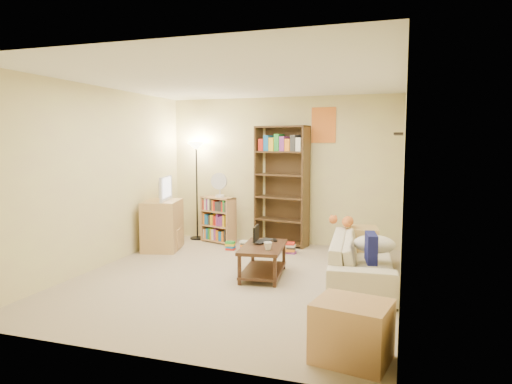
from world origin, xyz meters
TOP-DOWN VIEW (x-y plane):
  - room at (0.00, 0.01)m, footprint 4.50×4.54m
  - sofa at (1.55, 0.34)m, footprint 2.04×1.06m
  - navy_pillow at (1.68, -0.07)m, footprint 0.17×0.38m
  - cream_blanket at (1.68, 0.40)m, footprint 0.52×0.37m
  - tabby_cat at (1.24, 1.06)m, footprint 0.44×0.18m
  - coffee_table at (0.30, 0.19)m, footprint 0.62×0.98m
  - laptop at (0.30, 0.35)m, footprint 0.47×0.41m
  - laptop_screen at (0.17, 0.33)m, footprint 0.05×0.31m
  - mug at (0.44, -0.03)m, footprint 0.19×0.19m
  - tv_remote at (0.37, 0.51)m, footprint 0.11×0.17m
  - tv_stand at (-1.70, 1.15)m, footprint 0.70×0.86m
  - television at (-1.70, 1.15)m, footprint 0.72×0.42m
  - tall_bookshelf at (0.06, 2.05)m, footprint 0.95×0.47m
  - short_bookshelf at (-1.04, 1.91)m, footprint 0.67×0.44m
  - desk_fan at (-1.00, 1.87)m, footprint 0.28×0.16m
  - floor_lamp at (-1.51, 2.05)m, footprint 0.29×0.29m
  - side_table at (1.45, 1.18)m, footprint 0.53×0.53m
  - end_cabinet at (1.65, -1.79)m, footprint 0.66×0.58m
  - book_stacks at (-0.12, 1.47)m, footprint 1.15×0.18m

SIDE VIEW (x-z plane):
  - book_stacks at x=-0.12m, z-range -0.01..0.18m
  - end_cabinet at x=1.65m, z-range 0.00..0.48m
  - coffee_table at x=0.30m, z-range 0.06..0.47m
  - side_table at x=1.45m, z-range 0.00..0.54m
  - sofa at x=1.55m, z-range 0.00..0.56m
  - short_bookshelf at x=-1.04m, z-range 0.00..0.80m
  - tv_stand at x=-1.70m, z-range 0.00..0.80m
  - tv_remote at x=0.37m, z-range 0.41..0.43m
  - laptop at x=0.30m, z-range 0.41..0.44m
  - mug at x=0.44m, z-range 0.41..0.51m
  - cream_blanket at x=1.68m, z-range 0.37..0.59m
  - laptop_screen at x=0.17m, z-range 0.43..0.64m
  - navy_pillow at x=1.68m, z-range 0.37..0.70m
  - tabby_cat at x=1.24m, z-range 0.56..0.71m
  - television at x=-1.70m, z-range 0.80..1.19m
  - desk_fan at x=-1.00m, z-range 0.82..1.24m
  - tall_bookshelf at x=0.06m, z-range 0.06..2.07m
  - floor_lamp at x=-1.51m, z-range 0.52..2.26m
  - room at x=0.00m, z-range 0.36..2.88m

